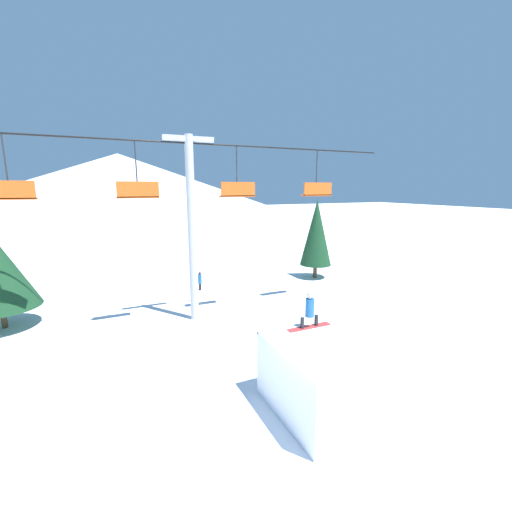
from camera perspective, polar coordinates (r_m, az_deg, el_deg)
ground_plane at (r=10.92m, az=10.09°, el=-26.17°), size 220.00×220.00×0.00m
mountain_ridge at (r=86.28m, az=-21.78°, el=10.90°), size 82.18×82.18×14.10m
snow_ramp at (r=11.00m, az=10.85°, el=-19.29°), size 2.70×3.33×2.10m
snowboarder at (r=11.39m, az=8.94°, el=-8.96°), size 1.55×0.29×1.22m
chairlift at (r=16.86m, az=-10.74°, el=7.52°), size 22.47×0.44×9.03m
pine_tree_far at (r=25.35m, az=10.03°, el=3.85°), size 2.28×2.28×5.77m
distant_skier at (r=22.62m, az=-9.33°, el=-4.03°), size 0.24×0.24×1.23m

